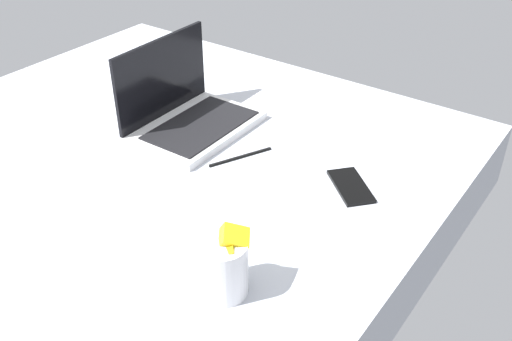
{
  "coord_description": "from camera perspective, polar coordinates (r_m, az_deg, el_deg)",
  "views": [
    {
      "loc": [
        -61.98,
        -94.15,
        94.15
      ],
      "look_at": [
        24.5,
        -31.86,
        24.0
      ],
      "focal_mm": 40.86,
      "sensor_mm": 36.0,
      "label": 1
    }
  ],
  "objects": [
    {
      "name": "charger_cable",
      "position": [
        1.43,
        -1.51,
        1.33
      ],
      "size": [
        15.64,
        7.78,
        0.6
      ],
      "primitive_type": "cube",
      "rotation": [
        0.0,
        0.0,
        -0.44
      ],
      "color": "black",
      "rests_on": "bed_mattress"
    },
    {
      "name": "cell_phone",
      "position": [
        1.34,
        9.25,
        -1.53
      ],
      "size": [
        14.36,
        15.0,
        0.8
      ],
      "primitive_type": "cube",
      "rotation": [
        0.0,
        0.0,
        5.56
      ],
      "color": "black",
      "rests_on": "bed_mattress"
    },
    {
      "name": "bed_mattress",
      "position": [
        1.41,
        -16.59,
        -5.37
      ],
      "size": [
        180.0,
        140.0,
        18.0
      ],
      "primitive_type": "cube",
      "color": "#B7BCC6",
      "rests_on": "ground"
    },
    {
      "name": "laptop",
      "position": [
        1.56,
        -6.77,
        5.63
      ],
      "size": [
        33.34,
        23.49,
        23.0
      ],
      "rotation": [
        0.0,
        0.0,
        0.01
      ],
      "color": "silver",
      "rests_on": "bed_mattress"
    },
    {
      "name": "snack_cup",
      "position": [
        1.04,
        -3.21,
        -9.3
      ],
      "size": [
        9.79,
        9.0,
        14.2
      ],
      "color": "silver",
      "rests_on": "bed_mattress"
    }
  ]
}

